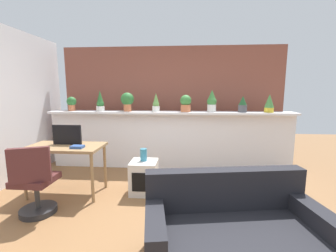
{
  "coord_description": "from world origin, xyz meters",
  "views": [
    {
      "loc": [
        0.32,
        -2.43,
        1.56
      ],
      "look_at": [
        0.04,
        1.06,
        1.01
      ],
      "focal_mm": 24.17,
      "sensor_mm": 36.0,
      "label": 1
    }
  ],
  "objects_px": {
    "vase_on_shelf": "(144,155)",
    "office_chair": "(35,186)",
    "potted_plant_0": "(72,103)",
    "potted_plant_7": "(269,103)",
    "potted_plant_4": "(186,103)",
    "potted_plant_6": "(243,104)",
    "potted_plant_1": "(100,102)",
    "book_on_desk": "(77,147)",
    "potted_plant_3": "(156,103)",
    "tv_monitor": "(67,135)",
    "potted_plant_5": "(212,101)",
    "couch": "(233,234)",
    "potted_plant_2": "(127,100)",
    "side_cube_shelf": "(144,177)",
    "desk": "(66,151)"
  },
  "relations": [
    {
      "from": "potted_plant_0",
      "to": "potted_plant_3",
      "type": "distance_m",
      "value": 1.72
    },
    {
      "from": "side_cube_shelf",
      "to": "tv_monitor",
      "type": "bearing_deg",
      "value": -178.8
    },
    {
      "from": "potted_plant_7",
      "to": "potted_plant_4",
      "type": "bearing_deg",
      "value": 179.87
    },
    {
      "from": "potted_plant_1",
      "to": "potted_plant_7",
      "type": "height_order",
      "value": "potted_plant_1"
    },
    {
      "from": "potted_plant_4",
      "to": "couch",
      "type": "xyz_separation_m",
      "value": [
        0.44,
        -2.47,
        -1.04
      ]
    },
    {
      "from": "potted_plant_0",
      "to": "potted_plant_4",
      "type": "xyz_separation_m",
      "value": [
        2.3,
        -0.04,
        0.01
      ]
    },
    {
      "from": "potted_plant_5",
      "to": "tv_monitor",
      "type": "distance_m",
      "value": 2.62
    },
    {
      "from": "potted_plant_1",
      "to": "tv_monitor",
      "type": "bearing_deg",
      "value": -94.98
    },
    {
      "from": "tv_monitor",
      "to": "office_chair",
      "type": "relative_size",
      "value": 0.48
    },
    {
      "from": "potted_plant_0",
      "to": "potted_plant_3",
      "type": "xyz_separation_m",
      "value": [
        1.72,
        -0.03,
        -0.0
      ]
    },
    {
      "from": "book_on_desk",
      "to": "couch",
      "type": "height_order",
      "value": "couch"
    },
    {
      "from": "potted_plant_2",
      "to": "book_on_desk",
      "type": "distance_m",
      "value": 1.54
    },
    {
      "from": "vase_on_shelf",
      "to": "office_chair",
      "type": "bearing_deg",
      "value": -147.72
    },
    {
      "from": "office_chair",
      "to": "side_cube_shelf",
      "type": "xyz_separation_m",
      "value": [
        1.23,
        0.74,
        -0.14
      ]
    },
    {
      "from": "vase_on_shelf",
      "to": "couch",
      "type": "relative_size",
      "value": 0.11
    },
    {
      "from": "potted_plant_3",
      "to": "potted_plant_4",
      "type": "bearing_deg",
      "value": -1.09
    },
    {
      "from": "side_cube_shelf",
      "to": "office_chair",
      "type": "bearing_deg",
      "value": -149.07
    },
    {
      "from": "potted_plant_2",
      "to": "tv_monitor",
      "type": "height_order",
      "value": "potted_plant_2"
    },
    {
      "from": "side_cube_shelf",
      "to": "couch",
      "type": "xyz_separation_m",
      "value": [
        1.06,
        -1.35,
        0.03
      ]
    },
    {
      "from": "potted_plant_7",
      "to": "tv_monitor",
      "type": "relative_size",
      "value": 0.78
    },
    {
      "from": "potted_plant_4",
      "to": "potted_plant_7",
      "type": "relative_size",
      "value": 0.95
    },
    {
      "from": "potted_plant_0",
      "to": "couch",
      "type": "height_order",
      "value": "potted_plant_0"
    },
    {
      "from": "potted_plant_3",
      "to": "tv_monitor",
      "type": "relative_size",
      "value": 0.83
    },
    {
      "from": "potted_plant_2",
      "to": "couch",
      "type": "bearing_deg",
      "value": -57.52
    },
    {
      "from": "potted_plant_0",
      "to": "office_chair",
      "type": "distance_m",
      "value": 2.16
    },
    {
      "from": "potted_plant_6",
      "to": "potted_plant_4",
      "type": "bearing_deg",
      "value": 179.96
    },
    {
      "from": "potted_plant_7",
      "to": "book_on_desk",
      "type": "xyz_separation_m",
      "value": [
        -3.09,
        -1.35,
        -0.56
      ]
    },
    {
      "from": "desk",
      "to": "book_on_desk",
      "type": "xyz_separation_m",
      "value": [
        0.25,
        -0.13,
        0.1
      ]
    },
    {
      "from": "potted_plant_5",
      "to": "potted_plant_6",
      "type": "xyz_separation_m",
      "value": [
        0.57,
        -0.05,
        -0.06
      ]
    },
    {
      "from": "potted_plant_4",
      "to": "potted_plant_7",
      "type": "distance_m",
      "value": 1.56
    },
    {
      "from": "potted_plant_2",
      "to": "vase_on_shelf",
      "type": "distance_m",
      "value": 1.44
    },
    {
      "from": "potted_plant_7",
      "to": "vase_on_shelf",
      "type": "relative_size",
      "value": 1.82
    },
    {
      "from": "potted_plant_4",
      "to": "potted_plant_5",
      "type": "bearing_deg",
      "value": 5.54
    },
    {
      "from": "potted_plant_0",
      "to": "book_on_desk",
      "type": "height_order",
      "value": "potted_plant_0"
    },
    {
      "from": "potted_plant_3",
      "to": "side_cube_shelf",
      "type": "xyz_separation_m",
      "value": [
        -0.04,
        -1.13,
        -1.06
      ]
    },
    {
      "from": "potted_plant_5",
      "to": "side_cube_shelf",
      "type": "relative_size",
      "value": 0.84
    },
    {
      "from": "potted_plant_6",
      "to": "office_chair",
      "type": "relative_size",
      "value": 0.34
    },
    {
      "from": "potted_plant_5",
      "to": "vase_on_shelf",
      "type": "bearing_deg",
      "value": -134.94
    },
    {
      "from": "potted_plant_0",
      "to": "side_cube_shelf",
      "type": "relative_size",
      "value": 0.56
    },
    {
      "from": "book_on_desk",
      "to": "couch",
      "type": "xyz_separation_m",
      "value": [
        1.97,
        -1.13,
        -0.49
      ]
    },
    {
      "from": "desk",
      "to": "side_cube_shelf",
      "type": "relative_size",
      "value": 2.2
    },
    {
      "from": "potted_plant_6",
      "to": "potted_plant_1",
      "type": "bearing_deg",
      "value": -179.87
    },
    {
      "from": "desk",
      "to": "couch",
      "type": "bearing_deg",
      "value": -29.4
    },
    {
      "from": "office_chair",
      "to": "potted_plant_1",
      "type": "bearing_deg",
      "value": 84.88
    },
    {
      "from": "potted_plant_6",
      "to": "potted_plant_2",
      "type": "bearing_deg",
      "value": 179.7
    },
    {
      "from": "potted_plant_5",
      "to": "potted_plant_1",
      "type": "bearing_deg",
      "value": -178.55
    },
    {
      "from": "potted_plant_0",
      "to": "potted_plant_7",
      "type": "relative_size",
      "value": 0.83
    },
    {
      "from": "potted_plant_7",
      "to": "office_chair",
      "type": "distance_m",
      "value": 3.99
    },
    {
      "from": "potted_plant_0",
      "to": "potted_plant_1",
      "type": "bearing_deg",
      "value": -4.38
    },
    {
      "from": "potted_plant_1",
      "to": "potted_plant_4",
      "type": "relative_size",
      "value": 1.27
    }
  ]
}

